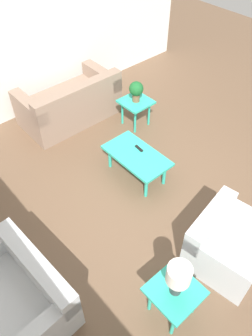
{
  "coord_description": "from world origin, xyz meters",
  "views": [
    {
      "loc": [
        -2.16,
        2.29,
        3.74
      ],
      "look_at": [
        0.2,
        0.22,
        0.55
      ],
      "focal_mm": 35.0,
      "sensor_mm": 36.0,
      "label": 1
    }
  ],
  "objects_px": {
    "loveseat": "(20,294)",
    "side_table_plant": "(136,105)",
    "sofa": "(71,104)",
    "potted_plant": "(136,90)",
    "coffee_table": "(137,157)",
    "side_table_lamp": "(174,294)",
    "armchair": "(226,244)",
    "table_lamp": "(178,277)"
  },
  "relations": [
    {
      "from": "loveseat",
      "to": "table_lamp",
      "type": "distance_m",
      "value": 1.72
    },
    {
      "from": "armchair",
      "to": "coffee_table",
      "type": "xyz_separation_m",
      "value": [
        1.77,
        -0.16,
        0.09
      ]
    },
    {
      "from": "loveseat",
      "to": "potted_plant",
      "type": "distance_m",
      "value": 3.61
    },
    {
      "from": "side_table_lamp",
      "to": "potted_plant",
      "type": "height_order",
      "value": "potted_plant"
    },
    {
      "from": "side_table_lamp",
      "to": "side_table_plant",
      "type": "bearing_deg",
      "value": -35.95
    },
    {
      "from": "loveseat",
      "to": "coffee_table",
      "type": "relative_size",
      "value": 1.29
    },
    {
      "from": "sofa",
      "to": "armchair",
      "type": "height_order",
      "value": "sofa"
    },
    {
      "from": "coffee_table",
      "to": "potted_plant",
      "type": "distance_m",
      "value": 1.34
    },
    {
      "from": "loveseat",
      "to": "coffee_table",
      "type": "bearing_deg",
      "value": 102.84
    },
    {
      "from": "coffee_table",
      "to": "side_table_plant",
      "type": "xyz_separation_m",
      "value": [
        0.96,
        -0.87,
        0.04
      ]
    },
    {
      "from": "armchair",
      "to": "loveseat",
      "type": "distance_m",
      "value": 2.43
    },
    {
      "from": "side_table_plant",
      "to": "coffee_table",
      "type": "bearing_deg",
      "value": 137.92
    },
    {
      "from": "potted_plant",
      "to": "side_table_lamp",
      "type": "bearing_deg",
      "value": 144.05
    },
    {
      "from": "side_table_plant",
      "to": "loveseat",
      "type": "bearing_deg",
      "value": 117.03
    },
    {
      "from": "coffee_table",
      "to": "side_table_lamp",
      "type": "relative_size",
      "value": 2.01
    },
    {
      "from": "armchair",
      "to": "side_table_lamp",
      "type": "relative_size",
      "value": 2.02
    },
    {
      "from": "side_table_plant",
      "to": "table_lamp",
      "type": "bearing_deg",
      "value": 144.05
    },
    {
      "from": "side_table_lamp",
      "to": "table_lamp",
      "type": "relative_size",
      "value": 1.13
    },
    {
      "from": "loveseat",
      "to": "side_table_plant",
      "type": "xyz_separation_m",
      "value": [
        1.63,
        -3.19,
        0.14
      ]
    },
    {
      "from": "coffee_table",
      "to": "potted_plant",
      "type": "height_order",
      "value": "potted_plant"
    },
    {
      "from": "sofa",
      "to": "side_table_lamp",
      "type": "xyz_separation_m",
      "value": [
        -3.66,
        1.22,
        0.1
      ]
    },
    {
      "from": "sofa",
      "to": "coffee_table",
      "type": "distance_m",
      "value": 1.87
    },
    {
      "from": "sofa",
      "to": "side_table_plant",
      "type": "relative_size",
      "value": 3.45
    },
    {
      "from": "loveseat",
      "to": "side_table_plant",
      "type": "height_order",
      "value": "loveseat"
    },
    {
      "from": "sofa",
      "to": "potted_plant",
      "type": "xyz_separation_m",
      "value": [
        -0.9,
        -0.78,
        0.4
      ]
    },
    {
      "from": "sofa",
      "to": "side_table_lamp",
      "type": "bearing_deg",
      "value": 71.78
    },
    {
      "from": "loveseat",
      "to": "coffee_table",
      "type": "xyz_separation_m",
      "value": [
        0.67,
        -2.32,
        0.1
      ]
    },
    {
      "from": "armchair",
      "to": "side_table_plant",
      "type": "height_order",
      "value": "armchair"
    },
    {
      "from": "loveseat",
      "to": "side_table_lamp",
      "type": "bearing_deg",
      "value": 43.34
    },
    {
      "from": "sofa",
      "to": "table_lamp",
      "type": "height_order",
      "value": "table_lamp"
    },
    {
      "from": "sofa",
      "to": "side_table_plant",
      "type": "xyz_separation_m",
      "value": [
        -0.9,
        -0.78,
        0.1
      ]
    },
    {
      "from": "sofa",
      "to": "side_table_plant",
      "type": "distance_m",
      "value": 1.2
    },
    {
      "from": "sofa",
      "to": "side_table_lamp",
      "type": "height_order",
      "value": "sofa"
    },
    {
      "from": "loveseat",
      "to": "side_table_lamp",
      "type": "relative_size",
      "value": 2.58
    },
    {
      "from": "side_table_plant",
      "to": "potted_plant",
      "type": "xyz_separation_m",
      "value": [
        -0.0,
        0.0,
        0.3
      ]
    },
    {
      "from": "sofa",
      "to": "coffee_table",
      "type": "bearing_deg",
      "value": 87.47
    },
    {
      "from": "armchair",
      "to": "side_table_plant",
      "type": "relative_size",
      "value": 2.02
    },
    {
      "from": "sofa",
      "to": "potted_plant",
      "type": "relative_size",
      "value": 4.75
    },
    {
      "from": "sofa",
      "to": "potted_plant",
      "type": "bearing_deg",
      "value": 130.95
    },
    {
      "from": "sofa",
      "to": "armchair",
      "type": "xyz_separation_m",
      "value": [
        -3.63,
        0.25,
        -0.03
      ]
    },
    {
      "from": "loveseat",
      "to": "table_lamp",
      "type": "bearing_deg",
      "value": 43.34
    },
    {
      "from": "potted_plant",
      "to": "table_lamp",
      "type": "height_order",
      "value": "table_lamp"
    }
  ]
}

